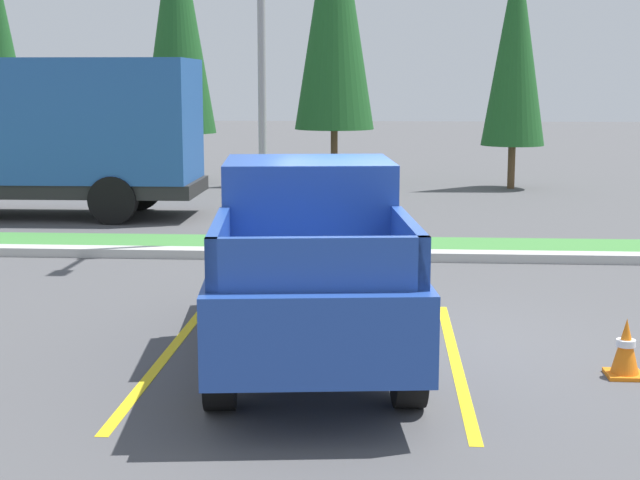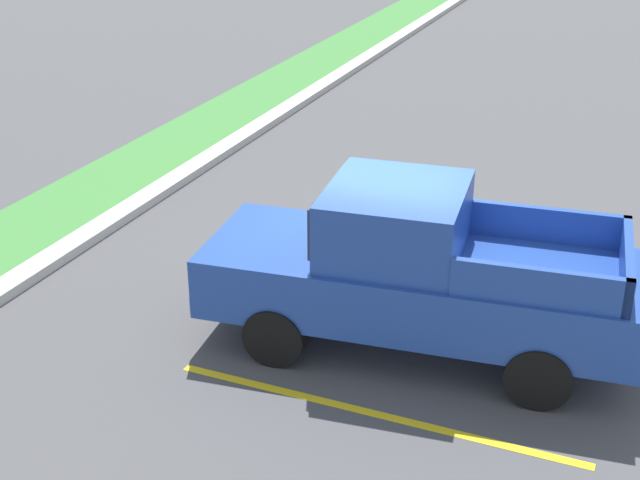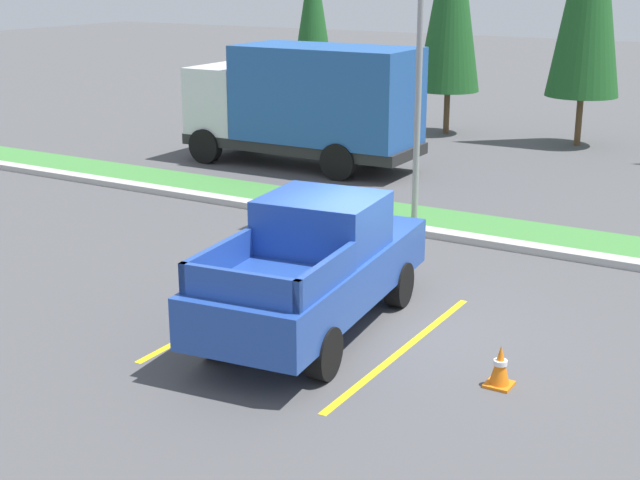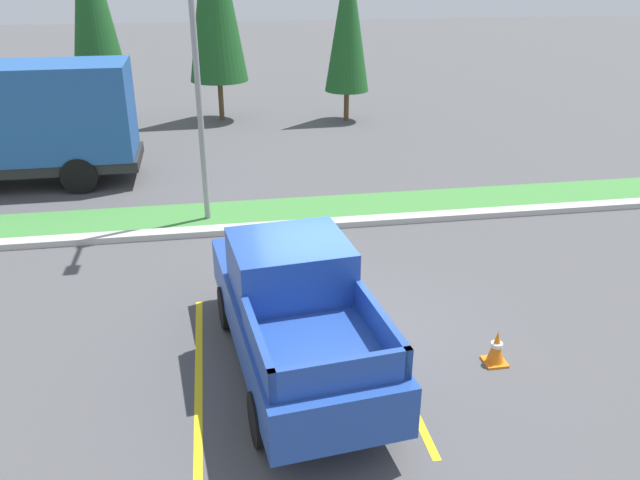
{
  "view_description": "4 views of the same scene",
  "coord_description": "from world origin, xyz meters",
  "views": [
    {
      "loc": [
        -0.01,
        -10.4,
        2.93
      ],
      "look_at": [
        -0.73,
        0.02,
        1.16
      ],
      "focal_mm": 52.91,
      "sensor_mm": 36.0,
      "label": 1
    },
    {
      "loc": [
        -10.07,
        -3.28,
        5.92
      ],
      "look_at": [
        -1.04,
        0.49,
        1.36
      ],
      "focal_mm": 49.8,
      "sensor_mm": 36.0,
      "label": 2
    },
    {
      "loc": [
        6.06,
        -12.07,
        5.5
      ],
      "look_at": [
        -0.72,
        -0.65,
        1.48
      ],
      "focal_mm": 50.91,
      "sensor_mm": 36.0,
      "label": 3
    },
    {
      "loc": [
        -1.85,
        -9.21,
        6.05
      ],
      "look_at": [
        -0.12,
        1.0,
        1.45
      ],
      "focal_mm": 35.85,
      "sensor_mm": 36.0,
      "label": 4
    }
  ],
  "objects": [
    {
      "name": "cypress_tree_leftmost",
      "position": [
        -10.97,
        16.13,
        3.75
      ],
      "size": [
        1.66,
        1.66,
        6.37
      ],
      "color": "brown",
      "rests_on": "ground"
    },
    {
      "name": "grass_median",
      "position": [
        0.0,
        6.1,
        0.03
      ],
      "size": [
        56.0,
        1.8,
        0.06
      ],
      "primitive_type": "cube",
      "color": "#42843D",
      "rests_on": "ground"
    },
    {
      "name": "traffic_cone",
      "position": [
        2.41,
        -1.13,
        0.29
      ],
      "size": [
        0.36,
        0.36,
        0.6
      ],
      "color": "orange",
      "rests_on": "ground"
    },
    {
      "name": "street_light",
      "position": [
        -2.14,
        5.75,
        3.98
      ],
      "size": [
        0.24,
        1.49,
        6.85
      ],
      "color": "gray",
      "rests_on": "ground"
    },
    {
      "name": "cargo_truck_distant",
      "position": [
        -7.28,
        9.64,
        1.85
      ],
      "size": [
        6.83,
        2.57,
        3.4
      ],
      "color": "black",
      "rests_on": "ground"
    },
    {
      "name": "curb_strip",
      "position": [
        0.0,
        5.0,
        0.07
      ],
      "size": [
        56.0,
        0.4,
        0.15
      ],
      "primitive_type": "cube",
      "color": "#B2B2AD",
      "rests_on": "ground"
    },
    {
      "name": "ground_plane",
      "position": [
        0.0,
        0.0,
        0.0
      ],
      "size": [
        120.0,
        120.0,
        0.0
      ],
      "primitive_type": "plane",
      "color": "#4C4C4F"
    },
    {
      "name": "parking_line_near",
      "position": [
        -2.35,
        -0.69,
        0.0
      ],
      "size": [
        0.12,
        4.8,
        0.01
      ],
      "primitive_type": "cube",
      "color": "yellow",
      "rests_on": "ground"
    },
    {
      "name": "pickup_truck_main",
      "position": [
        -0.8,
        -0.64,
        1.04
      ],
      "size": [
        2.46,
        5.4,
        2.1
      ],
      "color": "black",
      "rests_on": "ground"
    },
    {
      "name": "parking_line_far",
      "position": [
        0.75,
        -0.69,
        0.0
      ],
      "size": [
        0.12,
        4.8,
        0.01
      ],
      "primitive_type": "cube",
      "color": "yellow",
      "rests_on": "ground"
    }
  ]
}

